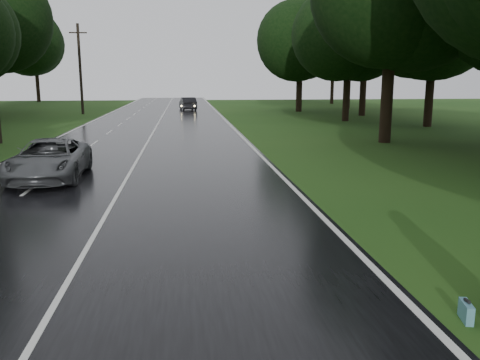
% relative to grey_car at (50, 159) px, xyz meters
% --- Properties ---
extents(ground, '(160.00, 160.00, 0.00)m').
position_rel_grey_car_xyz_m(ground, '(2.79, -9.54, -0.77)').
color(ground, '#234614').
rests_on(ground, ground).
extents(road, '(12.00, 140.00, 0.04)m').
position_rel_grey_car_xyz_m(road, '(2.79, 10.46, -0.75)').
color(road, black).
rests_on(road, ground).
extents(lane_center, '(0.12, 140.00, 0.01)m').
position_rel_grey_car_xyz_m(lane_center, '(2.79, 10.46, -0.72)').
color(lane_center, silver).
rests_on(lane_center, road).
extents(grey_car, '(2.58, 5.31, 1.46)m').
position_rel_grey_car_xyz_m(grey_car, '(0.00, 0.00, 0.00)').
color(grey_car, '#4E5053').
rests_on(grey_car, road).
extents(far_car, '(2.12, 4.70, 1.50)m').
position_rel_grey_car_xyz_m(far_car, '(5.41, 40.75, 0.02)').
color(far_car, black).
rests_on(far_car, road).
extents(suitcase, '(0.21, 0.44, 0.30)m').
position_rel_grey_car_xyz_m(suitcase, '(9.24, -12.09, -0.62)').
color(suitcase, teal).
rests_on(suitcase, ground).
extents(utility_pole_mid, '(1.80, 0.28, 10.51)m').
position_rel_grey_car_xyz_m(utility_pole_mid, '(-5.71, 11.31, -0.77)').
color(utility_pole_mid, black).
rests_on(utility_pole_mid, ground).
extents(utility_pole_far, '(1.80, 0.28, 9.23)m').
position_rel_grey_car_xyz_m(utility_pole_far, '(-5.71, 35.82, -0.77)').
color(utility_pole_far, black).
rests_on(utility_pole_far, ground).
extents(tree_right_d, '(9.98, 9.98, 15.60)m').
position_rel_grey_car_xyz_m(tree_right_d, '(16.65, 9.27, -0.77)').
color(tree_right_d, black).
rests_on(tree_right_d, ground).
extents(tree_right_e, '(8.42, 8.42, 13.16)m').
position_rel_grey_car_xyz_m(tree_right_e, '(19.13, 24.19, -0.77)').
color(tree_right_e, black).
rests_on(tree_right_e, ground).
extents(tree_right_f, '(8.53, 8.53, 13.33)m').
position_rel_grey_car_xyz_m(tree_right_f, '(17.97, 37.47, -0.77)').
color(tree_right_f, black).
rests_on(tree_right_f, ground).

